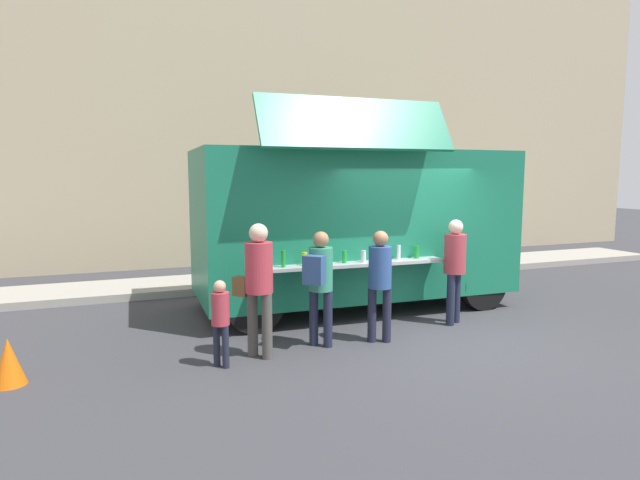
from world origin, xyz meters
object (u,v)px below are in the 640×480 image
at_px(customer_mid_with_backpack, 320,277).
at_px(customer_extra_browsing, 455,262).
at_px(child_near_queue, 220,316).
at_px(customer_rear_waiting, 258,279).
at_px(customer_front_ordering, 380,276).
at_px(trash_bin, 452,253).
at_px(traffic_cone_orange, 9,362).
at_px(food_truck_main, 354,222).

xyz_separation_m(customer_mid_with_backpack, customer_extra_browsing, (2.43, 0.30, 0.02)).
relative_size(customer_mid_with_backpack, child_near_queue, 1.47).
bearing_deg(customer_mid_with_backpack, customer_extra_browsing, -40.15).
bearing_deg(customer_rear_waiting, child_near_queue, 160.05).
bearing_deg(customer_front_ordering, trash_bin, -21.14).
height_order(traffic_cone_orange, customer_rear_waiting, customer_rear_waiting).
bearing_deg(customer_mid_with_backpack, customer_rear_waiting, 138.87).
bearing_deg(child_near_queue, customer_extra_browsing, -29.81).
xyz_separation_m(food_truck_main, customer_mid_with_backpack, (-1.41, -1.94, -0.55)).
xyz_separation_m(customer_front_ordering, customer_extra_browsing, (1.55, 0.40, 0.05)).
bearing_deg(food_truck_main, customer_front_ordering, -103.31).
bearing_deg(customer_mid_with_backpack, traffic_cone_orange, 132.56).
bearing_deg(child_near_queue, customer_mid_with_backpack, -27.23).
distance_m(food_truck_main, customer_rear_waiting, 3.12).
xyz_separation_m(customer_front_ordering, child_near_queue, (-2.31, -0.18, -0.30)).
xyz_separation_m(trash_bin, customer_front_ordering, (-4.33, -4.37, 0.50)).
bearing_deg(trash_bin, food_truck_main, -148.55).
xyz_separation_m(traffic_cone_orange, trash_bin, (9.00, 4.24, 0.19)).
distance_m(food_truck_main, child_near_queue, 3.71).
relative_size(customer_mid_with_backpack, customer_rear_waiting, 0.91).
relative_size(trash_bin, customer_mid_with_backpack, 0.58).
distance_m(customer_rear_waiting, customer_extra_browsing, 3.35).
relative_size(food_truck_main, customer_mid_with_backpack, 3.45).
height_order(food_truck_main, customer_extra_browsing, food_truck_main).
bearing_deg(customer_mid_with_backpack, customer_front_ordering, -53.92).
bearing_deg(customer_front_ordering, customer_mid_with_backpack, 106.84).
distance_m(traffic_cone_orange, customer_mid_with_backpack, 3.86).
relative_size(customer_front_ordering, customer_extra_browsing, 0.95).
distance_m(trash_bin, customer_mid_with_backpack, 6.75).
xyz_separation_m(trash_bin, customer_extra_browsing, (-2.78, -3.97, 0.54)).
height_order(customer_rear_waiting, customer_extra_browsing, customer_rear_waiting).
bearing_deg(food_truck_main, customer_rear_waiting, -137.24).
relative_size(trash_bin, customer_rear_waiting, 0.53).
relative_size(traffic_cone_orange, child_near_queue, 0.50).
bearing_deg(trash_bin, customer_rear_waiting, -144.46).
xyz_separation_m(food_truck_main, customer_front_ordering, (-0.53, -2.05, -0.58)).
height_order(customer_front_ordering, child_near_queue, customer_front_ordering).
bearing_deg(customer_extra_browsing, trash_bin, -66.82).
relative_size(traffic_cone_orange, customer_mid_with_backpack, 0.34).
bearing_deg(customer_front_ordering, traffic_cone_orange, 112.09).
relative_size(food_truck_main, customer_rear_waiting, 3.16).
height_order(traffic_cone_orange, customer_mid_with_backpack, customer_mid_with_backpack).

